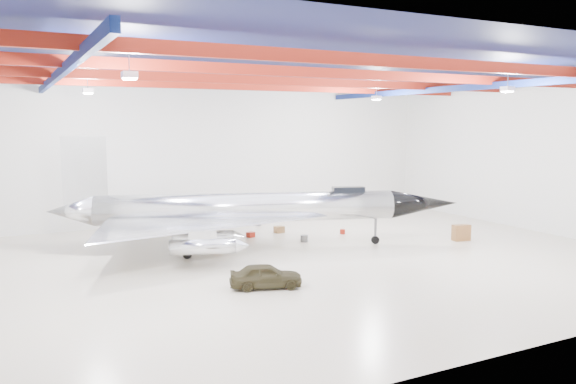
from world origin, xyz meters
TOP-DOWN VIEW (x-y plane):
  - floor at (0.00, 0.00)m, footprint 40.00×40.00m
  - wall_back at (0.00, 15.00)m, footprint 40.00×0.00m
  - wall_right at (20.00, 0.00)m, footprint 0.00×30.00m
  - ceiling at (0.00, 0.00)m, footprint 40.00×40.00m
  - ceiling_structure at (0.00, 0.00)m, footprint 39.50×29.50m
  - jet_aircraft at (-1.04, 4.19)m, footprint 25.23×18.76m
  - jeep at (-3.53, -4.19)m, footprint 3.74×2.39m
  - desk at (12.72, -0.19)m, footprint 1.25×0.78m
  - crate_ply at (-2.91, 5.10)m, footprint 0.65×0.58m
  - toolbox_red at (0.47, 7.18)m, footprint 0.63×0.57m
  - engine_drum at (3.09, 4.22)m, footprint 0.63×0.63m
  - parts_bin at (2.94, 7.75)m, footprint 0.71×0.60m
  - crate_small at (-4.48, 7.39)m, footprint 0.40×0.36m
  - tool_chest at (6.77, 5.28)m, footprint 0.39×0.39m
  - oil_barrel at (-3.02, 4.17)m, footprint 0.57×0.47m
  - spares_box at (2.73, 10.97)m, footprint 0.48×0.48m

SIDE VIEW (x-z plane):
  - floor at x=0.00m, z-range 0.00..0.00m
  - crate_small at x=-4.48m, z-range 0.00..0.23m
  - tool_chest at x=6.77m, z-range 0.00..0.34m
  - toolbox_red at x=0.47m, z-range 0.00..0.36m
  - crate_ply at x=-2.91m, z-range 0.00..0.38m
  - oil_barrel at x=-3.02m, z-range 0.00..0.39m
  - spares_box at x=2.73m, z-range 0.00..0.39m
  - engine_drum at x=3.09m, z-range 0.00..0.44m
  - parts_bin at x=2.94m, z-range 0.00..0.46m
  - desk at x=12.72m, z-range 0.00..1.07m
  - jeep at x=-3.53m, z-range 0.00..1.19m
  - jet_aircraft at x=-1.04m, z-range -1.22..5.87m
  - wall_back at x=0.00m, z-range -14.50..25.50m
  - wall_right at x=20.00m, z-range -9.50..20.50m
  - ceiling_structure at x=0.00m, z-range 9.79..10.86m
  - ceiling at x=0.00m, z-range 11.00..11.00m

